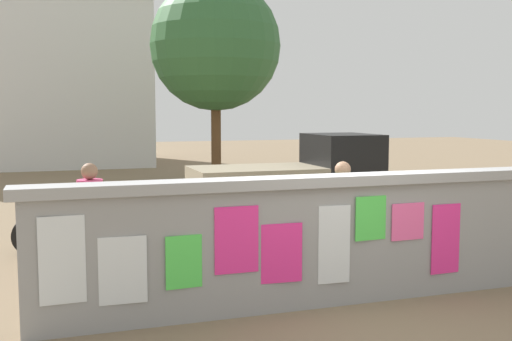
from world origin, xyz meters
The scene contains 10 objects.
ground centered at (0.00, 8.00, 0.00)m, with size 60.00×60.00×0.00m, color #7A664C.
poster_wall centered at (-0.01, 0.00, 0.80)m, with size 7.30×0.42×1.55m.
auto_rickshaw_truck centered at (1.22, 4.27, 0.90)m, with size 3.61×1.52×1.85m.
motorcycle centered at (-2.88, 3.80, 0.46)m, with size 1.90×0.56×0.87m.
bicycle_near centered at (-1.34, 1.45, 0.36)m, with size 1.71×0.44×0.95m.
bicycle_far centered at (2.91, 1.01, 0.36)m, with size 1.66×0.60×0.95m.
person_walking centered at (-2.74, 1.80, 0.99)m, with size 0.45×0.45×1.62m.
person_bystander centered at (0.56, 0.96, 0.99)m, with size 0.46×0.46×1.62m.
tree_roadside centered at (1.63, 11.75, 4.29)m, with size 4.01×4.01×6.31m.
building_background centered at (-3.86, 21.22, 3.67)m, with size 9.48×7.12×7.30m.
Camera 1 is at (-3.17, -6.40, 2.31)m, focal length 42.24 mm.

